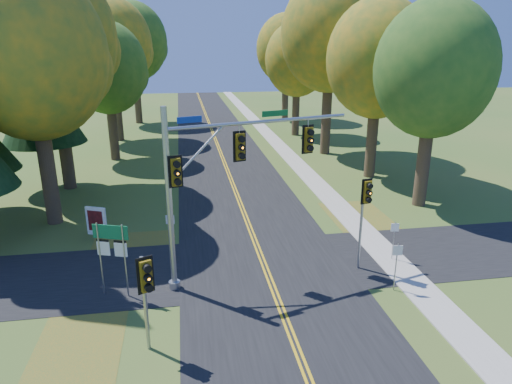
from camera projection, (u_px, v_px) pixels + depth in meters
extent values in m
plane|color=#345B20|center=(272.00, 286.00, 19.92)|extent=(160.00, 160.00, 0.00)
cube|color=black|center=(272.00, 285.00, 19.92)|extent=(8.00, 160.00, 0.02)
cube|color=black|center=(264.00, 265.00, 21.80)|extent=(60.00, 6.00, 0.02)
cube|color=gold|center=(270.00, 285.00, 19.90)|extent=(0.10, 160.00, 0.01)
cube|color=gold|center=(274.00, 285.00, 19.93)|extent=(0.10, 160.00, 0.01)
cube|color=#9E998E|center=(405.00, 274.00, 20.87)|extent=(1.60, 160.00, 0.06)
cube|color=brown|center=(128.00, 256.00, 22.67)|extent=(4.00, 6.00, 0.00)
cube|color=brown|center=(366.00, 224.00, 26.59)|extent=(3.50, 8.00, 0.00)
cube|color=brown|center=(79.00, 346.00, 15.96)|extent=(3.00, 5.00, 0.00)
cylinder|color=#38281C|center=(47.00, 167.00, 25.86)|extent=(0.86, 0.86, 6.75)
ellipsoid|color=#BC8419|center=(30.00, 53.00, 23.92)|extent=(8.00, 8.00, 9.20)
sphere|color=#BC8419|center=(69.00, 68.00, 25.54)|extent=(4.80, 4.80, 4.80)
cylinder|color=#38281C|center=(424.00, 159.00, 28.89)|extent=(0.83, 0.83, 6.08)
ellipsoid|color=#486D21|center=(434.00, 69.00, 27.14)|extent=(7.20, 7.20, 8.28)
sphere|color=#486D21|center=(445.00, 80.00, 28.60)|extent=(4.32, 4.32, 4.32)
sphere|color=#486D21|center=(422.00, 57.00, 26.05)|extent=(3.96, 3.96, 3.96)
cylinder|color=#38281C|center=(64.00, 138.00, 32.12)|extent=(0.89, 0.89, 7.42)
ellipsoid|color=#BC8419|center=(50.00, 37.00, 30.01)|extent=(8.60, 8.60, 9.89)
sphere|color=#BC8419|center=(83.00, 50.00, 31.75)|extent=(5.16, 5.16, 5.16)
sphere|color=#BC8419|center=(20.00, 22.00, 28.70)|extent=(4.73, 4.73, 4.73)
cylinder|color=#38281C|center=(372.00, 137.00, 35.13)|extent=(0.84, 0.84, 6.30)
ellipsoid|color=#BC8419|center=(378.00, 59.00, 33.31)|extent=(7.60, 7.60, 8.74)
sphere|color=#BC8419|center=(390.00, 68.00, 34.85)|extent=(4.56, 4.56, 4.56)
sphere|color=#BC8419|center=(366.00, 48.00, 32.15)|extent=(4.18, 4.18, 4.18)
cylinder|color=#38281C|center=(113.00, 128.00, 40.43)|extent=(0.81, 0.81, 5.62)
ellipsoid|color=#486D21|center=(107.00, 68.00, 38.80)|extent=(6.80, 6.80, 7.82)
sphere|color=#486D21|center=(125.00, 75.00, 40.17)|extent=(4.08, 4.08, 4.08)
sphere|color=#486D21|center=(90.00, 60.00, 37.76)|extent=(3.74, 3.74, 3.74)
cylinder|color=#38281C|center=(326.00, 113.00, 42.34)|extent=(0.90, 0.90, 7.65)
ellipsoid|color=#BC8419|center=(330.00, 35.00, 40.17)|extent=(8.80, 8.80, 10.12)
sphere|color=#BC8419|center=(344.00, 45.00, 41.95)|extent=(5.28, 5.28, 5.28)
sphere|color=#BC8419|center=(317.00, 23.00, 38.83)|extent=(4.84, 4.84, 4.84)
cylinder|color=#38281C|center=(117.00, 108.00, 48.27)|extent=(0.87, 0.87, 6.98)
ellipsoid|color=#BC8419|center=(111.00, 45.00, 46.28)|extent=(8.20, 8.20, 9.43)
sphere|color=#BC8419|center=(130.00, 53.00, 47.94)|extent=(4.92, 4.92, 4.92)
sphere|color=#BC8419|center=(94.00, 36.00, 45.03)|extent=(4.51, 4.51, 4.51)
cylinder|color=#38281C|center=(296.00, 109.00, 51.15)|extent=(0.82, 0.82, 5.85)
ellipsoid|color=#BC8419|center=(297.00, 59.00, 49.46)|extent=(7.00, 7.00, 8.05)
sphere|color=#BC8419|center=(307.00, 65.00, 50.88)|extent=(4.20, 4.20, 4.20)
sphere|color=#BC8419|center=(288.00, 53.00, 48.40)|extent=(3.85, 3.85, 3.85)
cylinder|color=#38281C|center=(137.00, 95.00, 58.63)|extent=(0.88, 0.88, 7.20)
ellipsoid|color=#486D21|center=(133.00, 42.00, 56.58)|extent=(8.40, 8.40, 9.66)
sphere|color=#486D21|center=(148.00, 48.00, 58.28)|extent=(5.04, 5.04, 5.04)
sphere|color=#486D21|center=(119.00, 34.00, 55.30)|extent=(4.62, 4.62, 4.62)
cylinder|color=#38281C|center=(285.00, 95.00, 61.25)|extent=(0.85, 0.85, 6.53)
ellipsoid|color=#BC8419|center=(286.00, 49.00, 59.37)|extent=(7.80, 7.80, 8.97)
sphere|color=#BC8419|center=(295.00, 55.00, 60.95)|extent=(4.68, 4.68, 4.68)
sphere|color=#BC8419|center=(277.00, 42.00, 58.18)|extent=(4.29, 4.29, 4.29)
cylinder|color=#38281C|center=(49.00, 166.00, 32.38)|extent=(0.50, 0.50, 3.42)
cone|color=black|center=(40.00, 103.00, 30.99)|extent=(5.60, 5.60, 5.45)
cone|color=black|center=(31.00, 43.00, 29.76)|extent=(4.57, 4.57, 5.45)
cylinder|color=#999CA1|center=(169.00, 203.00, 18.49)|extent=(0.25, 0.25, 7.82)
cylinder|color=#999CA1|center=(175.00, 285.00, 19.67)|extent=(0.49, 0.49, 0.34)
cylinder|color=#999CA1|center=(262.00, 122.00, 19.27)|extent=(8.09, 2.50, 0.16)
cylinder|color=#999CA1|center=(196.00, 155.00, 18.40)|extent=(2.45, 0.81, 2.31)
cylinder|color=#999CA1|center=(239.00, 128.00, 18.89)|extent=(0.04, 0.04, 0.40)
cube|color=#72590C|center=(239.00, 146.00, 19.13)|extent=(0.46, 0.43, 1.12)
cube|color=black|center=(239.00, 146.00, 19.13)|extent=(0.57, 0.20, 1.32)
sphere|color=orange|center=(242.00, 148.00, 18.91)|extent=(0.20, 0.20, 0.20)
cylinder|color=black|center=(242.00, 139.00, 18.80)|extent=(0.31, 0.25, 0.27)
cylinder|color=black|center=(242.00, 148.00, 18.91)|extent=(0.31, 0.25, 0.27)
cylinder|color=black|center=(242.00, 156.00, 19.02)|extent=(0.31, 0.25, 0.27)
cylinder|color=#999CA1|center=(308.00, 122.00, 20.27)|extent=(0.04, 0.04, 0.40)
cube|color=#72590C|center=(308.00, 139.00, 20.51)|extent=(0.46, 0.43, 1.12)
cube|color=black|center=(308.00, 139.00, 20.51)|extent=(0.57, 0.20, 1.32)
sphere|color=orange|center=(311.00, 140.00, 20.29)|extent=(0.20, 0.20, 0.20)
cylinder|color=black|center=(311.00, 132.00, 20.17)|extent=(0.31, 0.25, 0.27)
cylinder|color=black|center=(311.00, 140.00, 20.29)|extent=(0.31, 0.25, 0.27)
cylinder|color=black|center=(310.00, 148.00, 20.40)|extent=(0.31, 0.25, 0.27)
cube|color=#72590C|center=(175.00, 172.00, 18.04)|extent=(0.46, 0.43, 1.12)
cube|color=black|center=(175.00, 172.00, 18.04)|extent=(0.57, 0.20, 1.32)
sphere|color=orange|center=(177.00, 173.00, 17.82)|extent=(0.20, 0.20, 0.20)
cylinder|color=black|center=(177.00, 164.00, 17.71)|extent=(0.31, 0.25, 0.27)
cylinder|color=black|center=(177.00, 173.00, 17.82)|extent=(0.31, 0.25, 0.27)
cylinder|color=black|center=(178.00, 182.00, 17.94)|extent=(0.31, 0.25, 0.27)
cube|color=navy|center=(189.00, 120.00, 17.86)|extent=(0.98, 0.33, 0.25)
cube|color=#0C5926|center=(275.00, 113.00, 19.42)|extent=(1.19, 0.39, 0.25)
cylinder|color=#989BA0|center=(361.00, 225.00, 20.80)|extent=(0.12, 0.12, 4.37)
cube|color=#72590C|center=(366.00, 191.00, 20.08)|extent=(0.39, 0.36, 0.99)
cube|color=black|center=(366.00, 191.00, 20.08)|extent=(0.51, 0.13, 1.17)
sphere|color=orange|center=(369.00, 193.00, 19.87)|extent=(0.18, 0.18, 0.18)
cylinder|color=black|center=(370.00, 186.00, 19.77)|extent=(0.26, 0.20, 0.24)
cylinder|color=black|center=(369.00, 193.00, 19.87)|extent=(0.26, 0.20, 0.24)
cylinder|color=black|center=(369.00, 200.00, 19.97)|extent=(0.26, 0.20, 0.24)
cylinder|color=#96989E|center=(145.00, 304.00, 15.32)|extent=(0.13, 0.13, 3.52)
cube|color=#72590C|center=(145.00, 275.00, 14.75)|extent=(0.48, 0.45, 1.10)
cube|color=black|center=(145.00, 275.00, 14.75)|extent=(0.54, 0.26, 1.30)
sphere|color=orange|center=(148.00, 278.00, 14.54)|extent=(0.20, 0.20, 0.20)
cylinder|color=black|center=(147.00, 268.00, 14.43)|extent=(0.31, 0.27, 0.26)
cylinder|color=black|center=(148.00, 278.00, 14.54)|extent=(0.31, 0.27, 0.26)
cylinder|color=black|center=(149.00, 288.00, 14.66)|extent=(0.31, 0.27, 0.26)
cylinder|color=gray|center=(101.00, 259.00, 18.77)|extent=(0.06, 0.06, 3.25)
cylinder|color=gray|center=(125.00, 261.00, 18.59)|extent=(0.06, 0.06, 3.25)
cube|color=#0D5E36|center=(110.00, 232.00, 18.32)|extent=(1.45, 0.54, 0.60)
cube|color=silver|center=(110.00, 232.00, 18.32)|extent=(1.23, 0.43, 0.09)
cube|color=silver|center=(103.00, 248.00, 18.62)|extent=(0.53, 0.22, 0.60)
cube|color=black|center=(102.00, 240.00, 18.51)|extent=(0.51, 0.18, 0.11)
cube|color=silver|center=(121.00, 250.00, 18.49)|extent=(0.53, 0.22, 0.60)
cube|color=black|center=(120.00, 242.00, 18.38)|extent=(0.51, 0.18, 0.11)
cube|color=white|center=(96.00, 221.00, 24.94)|extent=(1.13, 0.61, 1.61)
cube|color=maroon|center=(95.00, 221.00, 24.84)|extent=(0.83, 0.37, 1.16)
cube|color=white|center=(91.00, 232.00, 25.25)|extent=(0.09, 0.09, 0.27)
cube|color=white|center=(105.00, 233.00, 25.04)|extent=(0.09, 0.09, 0.27)
cylinder|color=gray|center=(393.00, 241.00, 21.98)|extent=(0.05, 0.05, 1.99)
cube|color=white|center=(395.00, 227.00, 21.73)|extent=(0.38, 0.09, 0.41)
cylinder|color=gray|center=(396.00, 267.00, 19.25)|extent=(0.05, 0.05, 2.17)
cube|color=silver|center=(398.00, 250.00, 18.99)|extent=(0.41, 0.09, 0.44)
cylinder|color=gray|center=(171.00, 234.00, 22.48)|extent=(0.05, 0.05, 2.20)
cube|color=silver|center=(170.00, 220.00, 22.21)|extent=(0.42, 0.09, 0.45)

